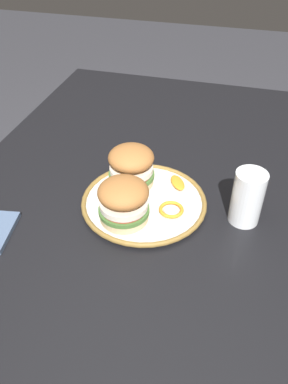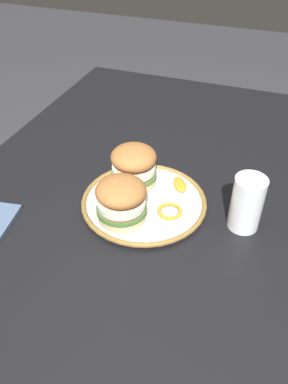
% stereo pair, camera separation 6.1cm
% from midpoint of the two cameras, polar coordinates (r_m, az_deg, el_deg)
% --- Properties ---
extents(ground_plane, '(8.00, 8.00, 0.00)m').
position_cam_midpoint_polar(ground_plane, '(1.54, -0.31, -21.73)').
color(ground_plane, '#333338').
extents(dining_table, '(1.48, 0.89, 0.72)m').
position_cam_midpoint_polar(dining_table, '(1.03, -0.44, -4.33)').
color(dining_table, black).
rests_on(dining_table, ground).
extents(dinner_plate, '(0.30, 0.30, 0.02)m').
position_cam_midpoint_polar(dinner_plate, '(0.94, 1.86, -1.49)').
color(dinner_plate, silver).
rests_on(dinner_plate, dining_table).
extents(sandwich_half_left, '(0.13, 0.13, 0.10)m').
position_cam_midpoint_polar(sandwich_half_left, '(0.86, -1.31, -1.11)').
color(sandwich_half_left, beige).
rests_on(sandwich_half_left, dinner_plate).
extents(sandwich_half_right, '(0.12, 0.12, 0.10)m').
position_cam_midpoint_polar(sandwich_half_right, '(0.96, 0.04, 3.99)').
color(sandwich_half_right, beige).
rests_on(sandwich_half_right, dinner_plate).
extents(orange_peel_curled, '(0.07, 0.07, 0.01)m').
position_cam_midpoint_polar(orange_peel_curled, '(0.90, 5.74, -2.85)').
color(orange_peel_curled, orange).
rests_on(orange_peel_curled, dinner_plate).
extents(orange_peel_strip_long, '(0.07, 0.06, 0.01)m').
position_cam_midpoint_polar(orange_peel_strip_long, '(0.98, 7.04, 1.06)').
color(orange_peel_strip_long, orange).
rests_on(orange_peel_strip_long, dinner_plate).
extents(drinking_glass, '(0.07, 0.07, 0.13)m').
position_cam_midpoint_polar(drinking_glass, '(0.89, 16.61, -2.12)').
color(drinking_glass, white).
rests_on(drinking_glass, dining_table).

